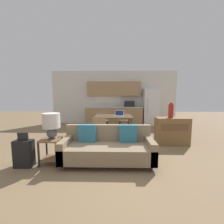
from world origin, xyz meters
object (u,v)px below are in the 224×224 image
(credenza, at_px, (172,131))
(dining_chair_far_right, at_px, (124,119))
(couch, at_px, (108,147))
(dining_chair_far_left, at_px, (104,119))
(refrigerator, at_px, (150,107))
(vase, at_px, (171,111))
(side_table, at_px, (51,147))
(table_lamp, at_px, (51,123))
(dining_chair_near_left, at_px, (99,127))
(suitcase, at_px, (24,153))
(laptop, at_px, (119,115))
(dining_table, at_px, (113,117))

(credenza, bearing_deg, dining_chair_far_right, 126.93)
(couch, height_order, dining_chair_far_left, dining_chair_far_left)
(dining_chair_far_right, bearing_deg, refrigerator, 46.69)
(credenza, xyz_separation_m, vase, (-0.07, -0.03, 0.61))
(side_table, distance_m, dining_chair_far_right, 3.60)
(credenza, bearing_deg, vase, -157.22)
(refrigerator, xyz_separation_m, dining_chair_far_right, (-1.38, -1.20, -0.41))
(table_lamp, relative_size, dining_chair_far_right, 0.67)
(couch, height_order, table_lamp, table_lamp)
(vase, bearing_deg, couch, -146.06)
(credenza, relative_size, vase, 2.16)
(couch, height_order, credenza, couch)
(refrigerator, xyz_separation_m, dining_chair_near_left, (-2.24, -2.86, -0.41))
(suitcase, bearing_deg, side_table, 16.96)
(laptop, bearing_deg, couch, -81.41)
(credenza, xyz_separation_m, dining_chair_far_right, (-1.34, 1.78, 0.07))
(couch, bearing_deg, dining_table, 87.51)
(dining_chair_near_left, distance_m, dining_chair_far_right, 1.87)
(table_lamp, bearing_deg, dining_chair_far_left, 74.53)
(side_table, relative_size, laptop, 1.45)
(side_table, distance_m, table_lamp, 0.53)
(dining_table, xyz_separation_m, laptop, (0.20, -0.04, 0.11))
(couch, height_order, dining_chair_far_right, dining_chair_far_right)
(credenza, xyz_separation_m, dining_chair_far_left, (-2.20, 1.74, 0.07))
(dining_table, bearing_deg, dining_chair_far_right, 62.39)
(dining_table, distance_m, dining_chair_far_left, 0.92)
(dining_table, height_order, side_table, dining_table)
(refrigerator, bearing_deg, dining_table, -131.67)
(refrigerator, bearing_deg, suitcase, -128.95)
(side_table, height_order, table_lamp, table_lamp)
(dining_chair_far_right, bearing_deg, suitcase, -118.85)
(couch, bearing_deg, refrigerator, 65.69)
(refrigerator, relative_size, dining_chair_far_right, 2.13)
(table_lamp, distance_m, dining_chair_far_left, 3.25)
(credenza, bearing_deg, couch, -146.42)
(refrigerator, bearing_deg, dining_chair_near_left, -128.03)
(table_lamp, height_order, suitcase, table_lamp)
(refrigerator, height_order, dining_chair_far_right, refrigerator)
(couch, bearing_deg, dining_chair_far_left, 96.34)
(table_lamp, height_order, dining_chair_far_right, table_lamp)
(dining_table, xyz_separation_m, dining_chair_far_left, (-0.43, 0.80, -0.19))
(credenza, bearing_deg, dining_chair_near_left, 176.93)
(dining_table, distance_m, side_table, 2.68)
(dining_table, height_order, suitcase, dining_table)
(table_lamp, xyz_separation_m, dining_chair_far_right, (1.72, 3.14, -0.41))
(vase, xyz_separation_m, dining_chair_far_right, (-1.27, 1.81, -0.54))
(side_table, relative_size, dining_chair_far_right, 0.66)
(vase, relative_size, dining_chair_far_left, 0.54)
(dining_chair_far_right, bearing_deg, credenza, -47.49)
(table_lamp, bearing_deg, suitcase, -163.97)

